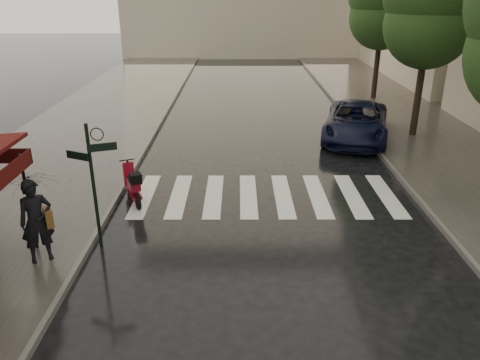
{
  "coord_description": "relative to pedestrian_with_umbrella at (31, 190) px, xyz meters",
  "views": [
    {
      "loc": [
        2.16,
        -6.95,
        5.86
      ],
      "look_at": [
        2.19,
        3.85,
        1.4
      ],
      "focal_mm": 35.0,
      "sensor_mm": 36.0,
      "label": 1
    }
  ],
  "objects": [
    {
      "name": "ground",
      "position": [
        2.3,
        -2.23,
        -1.85
      ],
      "size": [
        120.0,
        120.0,
        0.0
      ],
      "primitive_type": "plane",
      "color": "black",
      "rests_on": "ground"
    },
    {
      "name": "sidewalk_near",
      "position": [
        -2.2,
        9.77,
        -1.79
      ],
      "size": [
        6.0,
        60.0,
        0.12
      ],
      "primitive_type": "cube",
      "color": "#38332D",
      "rests_on": "ground"
    },
    {
      "name": "sidewalk_far",
      "position": [
        12.55,
        9.77,
        -1.79
      ],
      "size": [
        5.5,
        60.0,
        0.12
      ],
      "primitive_type": "cube",
      "color": "#38332D",
      "rests_on": "ground"
    },
    {
      "name": "curb_near",
      "position": [
        0.85,
        9.77,
        -1.77
      ],
      "size": [
        0.12,
        60.0,
        0.16
      ],
      "primitive_type": "cube",
      "color": "#595651",
      "rests_on": "ground"
    },
    {
      "name": "curb_far",
      "position": [
        9.75,
        9.77,
        -1.77
      ],
      "size": [
        0.12,
        60.0,
        0.16
      ],
      "primitive_type": "cube",
      "color": "#595651",
      "rests_on": "ground"
    },
    {
      "name": "crosswalk",
      "position": [
        5.27,
        3.77,
        -1.84
      ],
      "size": [
        7.85,
        3.2,
        0.01
      ],
      "color": "silver",
      "rests_on": "ground"
    },
    {
      "name": "signpost",
      "position": [
        1.1,
        0.77,
        -0.01
      ],
      "size": [
        1.17,
        0.29,
        3.1
      ],
      "color": "black",
      "rests_on": "ground"
    },
    {
      "name": "pedestrian_with_umbrella",
      "position": [
        0.0,
        0.0,
        0.0
      ],
      "size": [
        1.6,
        1.61,
        2.61
      ],
      "rotation": [
        0.0,
        0.0,
        0.56
      ],
      "color": "black",
      "rests_on": "sidewalk_near"
    },
    {
      "name": "scooter",
      "position": [
        1.37,
        3.36,
        -1.33
      ],
      "size": [
        0.88,
        1.59,
        1.11
      ],
      "rotation": [
        0.0,
        0.0,
        0.41
      ],
      "color": "black",
      "rests_on": "ground"
    },
    {
      "name": "parked_car",
      "position": [
        9.3,
        9.51,
        -1.11
      ],
      "size": [
        3.8,
        5.78,
        1.48
      ],
      "primitive_type": "imported",
      "rotation": [
        0.0,
        0.0,
        -0.27
      ],
      "color": "black",
      "rests_on": "ground"
    }
  ]
}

